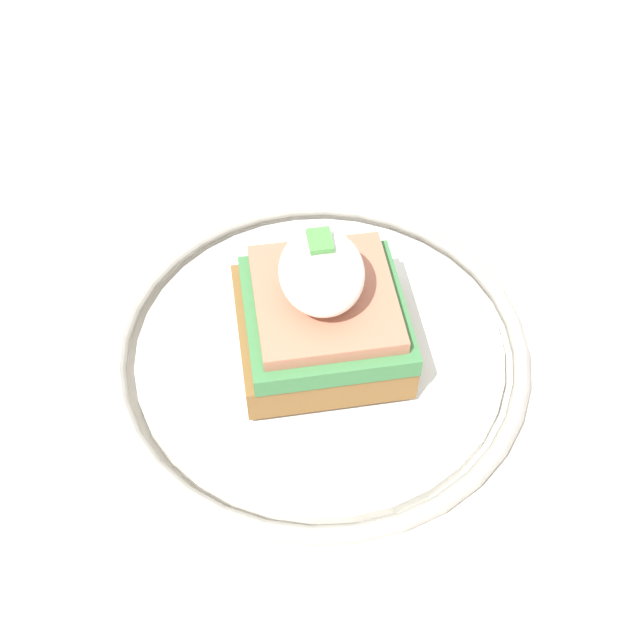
{
  "coord_description": "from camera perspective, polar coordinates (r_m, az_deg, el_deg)",
  "views": [
    {
      "loc": [
        0.29,
        -0.02,
        1.13
      ],
      "look_at": [
        0.01,
        0.03,
        0.78
      ],
      "focal_mm": 45.0,
      "sensor_mm": 36.0,
      "label": 1
    }
  ],
  "objects": [
    {
      "name": "sandwich",
      "position": [
        0.44,
        0.14,
        0.63
      ],
      "size": [
        0.09,
        0.09,
        0.08
      ],
      "color": "brown",
      "rests_on": "plate"
    },
    {
      "name": "fork",
      "position": [
        0.59,
        -1.71,
        10.6
      ],
      "size": [
        0.02,
        0.15,
        0.0
      ],
      "color": "silver",
      "rests_on": "dining_table"
    },
    {
      "name": "dining_table",
      "position": [
        0.57,
        -2.98,
        -8.66
      ],
      "size": [
        0.95,
        0.91,
        0.75
      ],
      "color": "beige",
      "rests_on": "ground_plane"
    },
    {
      "name": "plate",
      "position": [
        0.47,
        0.0,
        -2.1
      ],
      "size": [
        0.24,
        0.24,
        0.02
      ],
      "color": "silver",
      "rests_on": "dining_table"
    }
  ]
}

